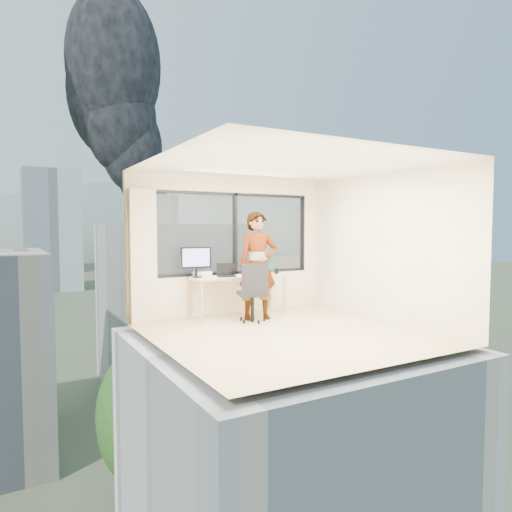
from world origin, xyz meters
TOP-DOWN VIEW (x-y plane):
  - floor at (0.00, 0.00)m, footprint 4.00×4.00m
  - ceiling at (0.00, 0.00)m, footprint 4.00×4.00m
  - wall_front at (0.00, -2.00)m, footprint 4.00×0.01m
  - wall_left at (-2.00, 0.00)m, footprint 0.01×4.00m
  - wall_right at (2.00, 0.00)m, footprint 0.01×4.00m
  - window_wall at (0.05, 2.00)m, footprint 3.30×0.16m
  - curtain at (-1.72, 1.88)m, footprint 0.45×0.14m
  - desk at (0.00, 1.66)m, footprint 1.80×0.60m
  - chair at (-0.04, 1.05)m, footprint 0.67×0.67m
  - person at (0.16, 1.21)m, footprint 0.78×0.59m
  - monitor at (-0.80, 1.77)m, footprint 0.56×0.16m
  - game_console at (-0.62, 1.92)m, footprint 0.41×0.38m
  - laptop at (-0.26, 1.62)m, footprint 0.43×0.44m
  - cellphone at (0.34, 1.57)m, footprint 0.10×0.05m
  - pen_cup at (0.80, 1.61)m, footprint 0.09×0.09m
  - handbag at (0.80, 1.86)m, footprint 0.26×0.19m
  - exterior_ground at (0.00, 120.00)m, footprint 400.00×400.00m
  - near_bldg_b at (12.00, 38.00)m, footprint 14.00×13.00m
  - near_bldg_c at (30.00, 28.00)m, footprint 12.00×10.00m
  - far_tower_b at (8.00, 120.00)m, footprint 13.00×13.00m
  - far_tower_c at (45.00, 140.00)m, footprint 15.00×15.00m
  - hill_b at (100.00, 320.00)m, footprint 300.00×220.00m
  - tree_b at (4.00, 18.00)m, footprint 7.60×7.60m
  - tree_c at (22.00, 40.00)m, footprint 8.40×8.40m
  - smoke_plume_b at (55.00, 170.00)m, footprint 30.00×18.00m

SIDE VIEW (x-z plane):
  - exterior_ground at x=0.00m, z-range -14.02..-13.98m
  - hill_b at x=100.00m, z-range -62.00..34.00m
  - tree_b at x=4.00m, z-range -14.00..-5.00m
  - near_bldg_c at x=30.00m, z-range -14.00..-4.00m
  - tree_c at x=22.00m, z-range -14.00..-4.00m
  - near_bldg_b at x=12.00m, z-range -14.00..2.00m
  - far_tower_c at x=45.00m, z-range -14.00..12.00m
  - floor at x=0.00m, z-range -0.01..0.01m
  - desk at x=0.00m, z-range 0.00..0.75m
  - chair at x=-0.04m, z-range 0.00..1.05m
  - cellphone at x=0.34m, z-range 0.75..0.76m
  - game_console at x=-0.62m, z-range 0.75..0.83m
  - pen_cup at x=0.80m, z-range 0.75..0.86m
  - handbag at x=0.80m, z-range 0.75..0.93m
  - laptop at x=-0.26m, z-range 0.75..0.97m
  - person at x=0.16m, z-range 0.00..1.92m
  - far_tower_b at x=8.00m, z-range -14.00..16.00m
  - monitor at x=-0.80m, z-range 0.75..1.31m
  - curtain at x=-1.72m, z-range 0.00..2.30m
  - wall_front at x=0.00m, z-range 0.00..2.60m
  - wall_left at x=-2.00m, z-range 0.00..2.60m
  - wall_right at x=2.00m, z-range 0.00..2.60m
  - window_wall at x=0.05m, z-range 0.75..2.30m
  - ceiling at x=0.00m, z-range 2.60..2.60m
  - smoke_plume_b at x=55.00m, z-range -8.00..62.00m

